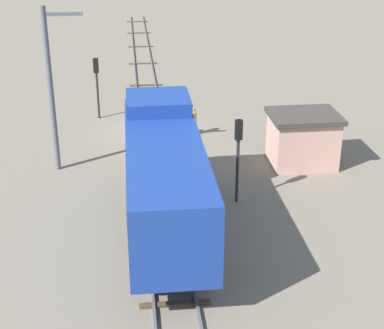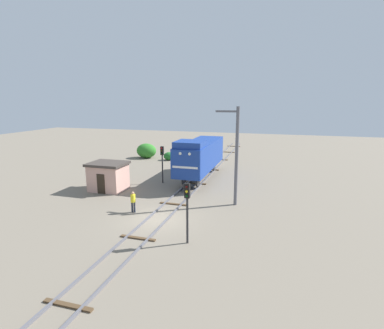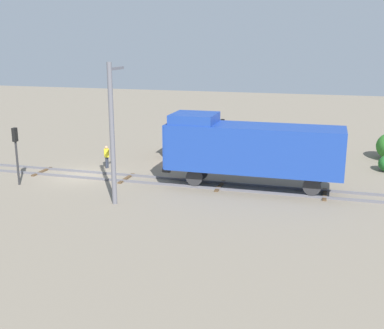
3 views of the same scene
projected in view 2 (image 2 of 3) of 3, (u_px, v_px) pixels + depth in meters
name	position (u px, v px, depth m)	size (l,w,h in m)	color
ground_plane	(158.00, 219.00, 22.17)	(119.44, 119.44, 0.00)	#756B5B
railway_track	(158.00, 218.00, 22.15)	(2.40, 79.63, 0.16)	#595960
locomotive	(200.00, 155.00, 32.70)	(2.90, 11.60, 4.60)	navy
traffic_signal_near	(187.00, 202.00, 17.92)	(0.32, 0.34, 3.83)	#262628
traffic_signal_mid	(162.00, 158.00, 31.26)	(0.32, 0.34, 3.91)	#262628
worker_near_track	(133.00, 200.00, 23.31)	(0.38, 0.38, 1.70)	#262B38
catenary_mast	(236.00, 154.00, 24.33)	(1.94, 0.28, 8.16)	#595960
relay_hut	(108.00, 176.00, 29.07)	(3.50, 2.90, 2.74)	#D19E8C
bush_near	(146.00, 151.00, 45.20)	(3.01, 2.46, 2.19)	#2E7726
bush_mid	(169.00, 156.00, 43.58)	(1.63, 1.33, 1.19)	#216726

